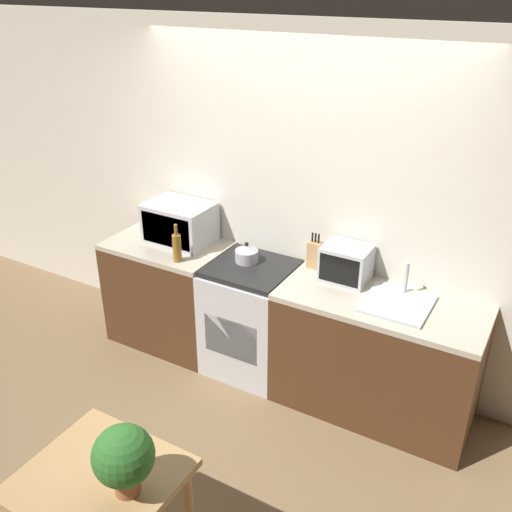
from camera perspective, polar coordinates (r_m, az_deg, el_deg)
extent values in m
plane|color=brown|center=(4.18, -2.64, -16.48)|extent=(16.00, 16.00, 0.00)
cube|color=silver|center=(4.24, 4.32, 4.99)|extent=(10.00, 0.06, 2.60)
cube|color=#4C2D19|center=(4.84, -8.57, -3.79)|extent=(0.96, 0.62, 0.86)
cube|color=#B7AD99|center=(4.64, -8.93, 1.02)|extent=(0.96, 0.62, 0.04)
cube|color=#4C2D19|center=(4.13, 11.85, -10.00)|extent=(1.38, 0.62, 0.86)
cube|color=#B7AD99|center=(3.88, 12.45, -4.64)|extent=(1.38, 0.62, 0.04)
cube|color=silver|center=(4.46, -0.44, -6.38)|extent=(0.62, 0.62, 0.86)
cube|color=black|center=(4.23, -0.46, -1.25)|extent=(0.60, 0.57, 0.04)
cube|color=black|center=(4.24, -2.52, -8.27)|extent=(0.45, 0.02, 0.32)
cylinder|color=#B7B7BC|center=(4.27, -0.95, 0.01)|extent=(0.17, 0.17, 0.09)
cone|color=#B7B7BC|center=(4.24, -0.95, 0.83)|extent=(0.16, 0.16, 0.04)
sphere|color=black|center=(4.22, -0.96, 1.20)|extent=(0.03, 0.03, 0.03)
cube|color=silver|center=(4.59, -7.61, 3.32)|extent=(0.52, 0.38, 0.32)
cube|color=black|center=(4.46, -9.02, 2.51)|extent=(0.45, 0.01, 0.26)
cylinder|color=olive|center=(4.29, -7.90, 0.78)|extent=(0.07, 0.07, 0.21)
cylinder|color=olive|center=(4.22, -8.03, 2.61)|extent=(0.02, 0.02, 0.08)
cube|color=tan|center=(4.18, 5.89, 0.11)|extent=(0.10, 0.07, 0.20)
cylinder|color=black|center=(4.13, 5.66, 1.89)|extent=(0.01, 0.01, 0.07)
cylinder|color=black|center=(4.12, 5.98, 1.82)|extent=(0.01, 0.01, 0.07)
cylinder|color=black|center=(4.11, 6.29, 1.75)|extent=(0.01, 0.01, 0.07)
cube|color=silver|center=(4.03, 9.00, -0.69)|extent=(0.33, 0.26, 0.26)
cube|color=black|center=(3.93, 8.31, -1.42)|extent=(0.29, 0.01, 0.20)
cube|color=silver|center=(3.85, 13.93, -4.62)|extent=(0.43, 0.44, 0.02)
cylinder|color=silver|center=(3.92, 14.78, -2.09)|extent=(0.03, 0.03, 0.22)
cube|color=tan|center=(2.95, -15.44, -20.74)|extent=(0.71, 0.66, 0.04)
cylinder|color=tan|center=(3.49, -15.12, -20.22)|extent=(0.05, 0.05, 0.71)
cylinder|color=#9E5B3D|center=(2.81, -12.75, -21.27)|extent=(0.12, 0.12, 0.10)
sphere|color=#2D6B28|center=(2.69, -13.12, -18.87)|extent=(0.28, 0.28, 0.28)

